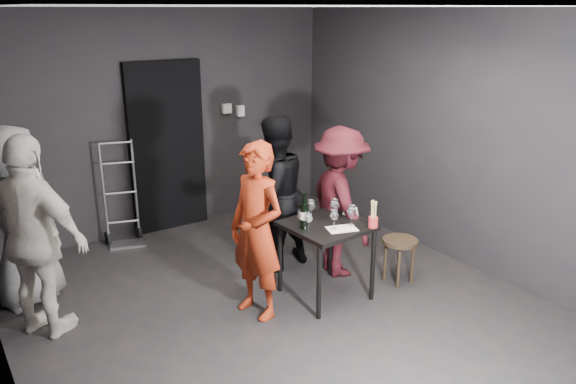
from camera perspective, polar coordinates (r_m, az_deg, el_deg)
floor at (r=5.45m, az=-1.47°, el=-11.41°), size 4.50×5.00×0.02m
ceiling at (r=4.74m, az=-1.75°, el=18.31°), size 4.50×5.00×0.02m
wall_back at (r=7.11m, az=-12.53°, el=6.90°), size 4.50×0.04×2.70m
wall_front at (r=3.23m, az=23.11°, el=-7.89°), size 4.50×0.04×2.70m
wall_right at (r=6.38m, az=15.83°, el=5.37°), size 0.04×5.00×2.70m
doorway at (r=7.12m, az=-12.18°, el=4.46°), size 0.95×0.10×2.10m
wallbox_upper at (r=7.39m, az=-6.26°, el=8.44°), size 0.12×0.06×0.12m
wallbox_lower at (r=7.49m, az=-4.88°, el=8.22°), size 0.10×0.06×0.14m
hand_truck at (r=6.97m, az=-16.30°, el=-3.29°), size 0.42×0.35×1.25m
tasting_table at (r=5.36m, az=3.91°, el=-4.22°), size 0.72×0.72×0.75m
stool at (r=5.82m, az=11.29°, el=-5.58°), size 0.36×0.36×0.47m
server_red at (r=4.96m, az=-3.22°, el=-3.31°), size 0.56×0.72×1.75m
woman_black at (r=5.89m, az=-1.48°, el=0.63°), size 0.95×0.61×1.83m
man_maroon at (r=5.79m, az=5.35°, el=-0.69°), size 0.71×1.14×1.65m
bystander_cream at (r=5.04m, az=-24.51°, el=-2.70°), size 1.18×1.32×2.07m
bystander_grey at (r=5.67m, az=-25.85°, el=-1.13°), size 1.10×0.87×1.98m
tasting_mat at (r=5.21m, az=5.49°, el=-3.74°), size 0.31×0.25×0.00m
wine_glass_a at (r=5.11m, az=2.09°, el=-3.00°), size 0.09×0.09×0.19m
wine_glass_b at (r=5.17m, az=1.33°, el=-2.68°), size 0.09×0.09×0.19m
wine_glass_c at (r=5.39m, az=2.37°, el=-1.70°), size 0.09×0.09×0.21m
wine_glass_d at (r=5.17m, az=4.72°, el=-2.69°), size 0.10×0.10×0.20m
wine_glass_e at (r=5.26m, az=6.48°, el=-2.28°), size 0.09×0.09×0.22m
wine_glass_f at (r=5.40m, az=4.78°, el=-1.65°), size 0.09×0.09×0.22m
wine_bottle at (r=5.16m, az=1.68°, el=-2.39°), size 0.08×0.08×0.33m
breadstick_cup at (r=5.24m, az=8.68°, el=-2.27°), size 0.09×0.09×0.28m
reserved_card at (r=5.51m, az=6.25°, el=-1.93°), size 0.12×0.15×0.11m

